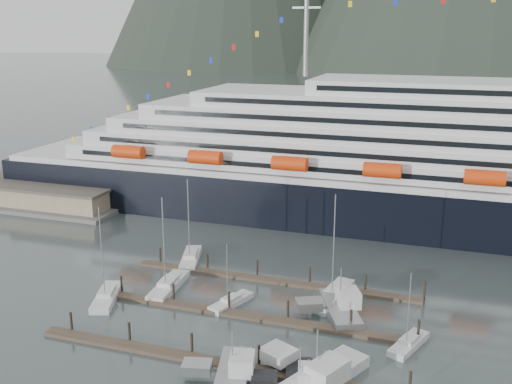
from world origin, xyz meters
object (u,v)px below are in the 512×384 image
at_px(sailboat_g, 334,295).
at_px(sailboat_h, 409,344).
at_px(sailboat_e, 191,259).
at_px(sailboat_b, 168,286).
at_px(sailboat_c, 231,302).
at_px(sailboat_a, 107,297).
at_px(warehouse, 36,194).
at_px(trawler_c, 315,379).
at_px(cruise_ship, 497,174).
at_px(trawler_d, 298,384).
at_px(trawler_b, 232,374).
at_px(trawler_e, 339,308).

relative_size(sailboat_g, sailboat_h, 1.57).
height_order(sailboat_e, sailboat_h, sailboat_e).
bearing_deg(sailboat_b, sailboat_c, -104.03).
distance_m(sailboat_e, sailboat_g, 28.09).
bearing_deg(sailboat_c, sailboat_g, -42.32).
bearing_deg(sailboat_a, sailboat_e, -35.33).
bearing_deg(warehouse, trawler_c, -33.21).
relative_size(cruise_ship, sailboat_e, 13.20).
relative_size(cruise_ship, sailboat_g, 12.12).
bearing_deg(trawler_d, sailboat_c, 24.84).
distance_m(sailboat_h, trawler_b, 24.11).
xyz_separation_m(sailboat_e, trawler_c, (29.97, -30.65, 0.55)).
bearing_deg(trawler_d, warehouse, 40.36).
bearing_deg(trawler_b, sailboat_e, 17.92).
height_order(warehouse, trawler_b, trawler_b).
relative_size(sailboat_c, trawler_d, 0.93).
relative_size(sailboat_b, trawler_e, 1.28).
xyz_separation_m(cruise_ship, sailboat_b, (-49.92, -46.90, -11.59)).
bearing_deg(trawler_d, trawler_c, -61.14).
height_order(cruise_ship, trawler_e, cruise_ship).
bearing_deg(trawler_c, trawler_b, 128.32).
relative_size(trawler_c, trawler_e, 1.27).
bearing_deg(warehouse, trawler_d, -34.49).
bearing_deg(sailboat_h, trawler_e, 78.94).
distance_m(sailboat_g, trawler_e, 5.62).
relative_size(cruise_ship, trawler_b, 17.94).
xyz_separation_m(warehouse, trawler_c, (80.44, -52.66, -1.25)).
bearing_deg(sailboat_g, trawler_b, 173.82).
bearing_deg(sailboat_a, trawler_c, -127.72).
bearing_deg(cruise_ship, trawler_b, -114.68).
bearing_deg(sailboat_e, cruise_ship, -73.31).
xyz_separation_m(sailboat_a, sailboat_c, (18.60, 4.63, -0.07)).
relative_size(cruise_ship, trawler_c, 13.16).
bearing_deg(trawler_c, sailboat_g, 31.88).
distance_m(sailboat_h, trawler_c, 15.79).
bearing_deg(sailboat_a, trawler_b, -137.67).
height_order(warehouse, sailboat_b, sailboat_b).
bearing_deg(sailboat_c, sailboat_a, 123.78).
height_order(cruise_ship, trawler_d, cruise_ship).
distance_m(sailboat_a, trawler_e, 35.19).
distance_m(cruise_ship, sailboat_e, 63.35).
xyz_separation_m(sailboat_a, sailboat_b, (7.10, 6.65, -0.00)).
bearing_deg(sailboat_a, sailboat_h, -108.29).
xyz_separation_m(sailboat_b, sailboat_g, (25.70, 5.50, 0.00)).
bearing_deg(sailboat_g, sailboat_c, 126.43).
relative_size(cruise_ship, sailboat_c, 20.47).
distance_m(sailboat_c, trawler_c, 23.71).
bearing_deg(trawler_c, warehouse, 82.46).
bearing_deg(trawler_e, trawler_b, 133.10).
xyz_separation_m(cruise_ship, sailboat_h, (-12.03, -53.04, -11.65)).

